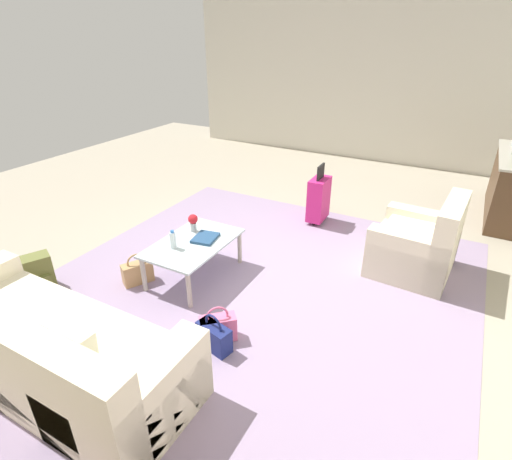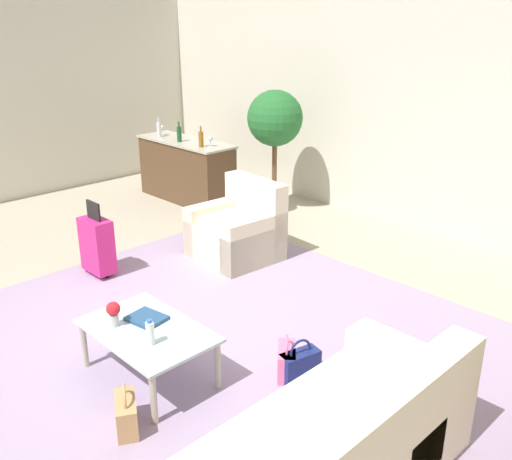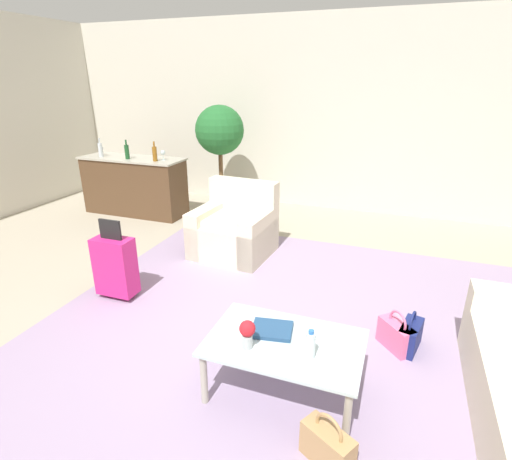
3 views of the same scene
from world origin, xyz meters
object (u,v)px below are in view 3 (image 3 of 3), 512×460
object	(u,v)px
wine_bottle_clear	(100,150)
suitcase_magenta	(115,265)
water_bottle	(311,345)
wine_bottle_green	(127,152)
handbag_tan	(327,446)
bar_console	(135,185)
handbag_navy	(410,336)
coffee_table	(285,348)
wine_bottle_amber	(155,154)
coffee_table_book	(272,330)
flower_vase	(247,332)
handbag_pink	(396,335)
armchair	(236,230)
wine_glass_leftmost	(101,149)
wine_glass_left_of_centre	(163,153)
potted_ficus	(220,138)

from	to	relation	value
wine_bottle_clear	suitcase_magenta	xyz separation A→B (m)	(2.01, -2.29, -0.69)
water_bottle	wine_bottle_green	xyz separation A→B (m)	(-3.69, 3.09, 0.53)
handbag_tan	bar_console	bearing A→B (deg)	137.57
handbag_navy	coffee_table	bearing A→B (deg)	-135.73
wine_bottle_clear	wine_bottle_amber	bearing A→B (deg)	0.00
coffee_table_book	suitcase_magenta	size ratio (longest dim) A/B	0.34
water_bottle	coffee_table	bearing A→B (deg)	153.43
water_bottle	handbag_navy	distance (m)	1.20
wine_bottle_green	handbag_tan	distance (m)	5.29
flower_vase	wine_bottle_amber	size ratio (longest dim) A/B	0.68
water_bottle	coffee_table_book	world-z (taller)	water_bottle
bar_console	handbag_pink	size ratio (longest dim) A/B	4.83
armchair	coffee_table_book	world-z (taller)	armchair
handbag_navy	wine_bottle_amber	bearing A→B (deg)	150.61
coffee_table_book	handbag_tan	world-z (taller)	coffee_table_book
wine_glass_leftmost	handbag_tan	size ratio (longest dim) A/B	0.43
suitcase_magenta	handbag_tan	world-z (taller)	suitcase_magenta
coffee_table_book	handbag_tan	distance (m)	0.83
water_bottle	suitcase_magenta	bearing A→B (deg)	160.02
wine_bottle_green	flower_vase	bearing A→B (deg)	-43.82
wine_glass_leftmost	handbag_navy	size ratio (longest dim) A/B	0.43
coffee_table_book	armchair	bearing A→B (deg)	109.46
coffee_table_book	wine_bottle_green	distance (m)	4.49
suitcase_magenta	wine_bottle_amber	bearing A→B (deg)	113.12
handbag_pink	bar_console	bearing A→B (deg)	151.51
wine_bottle_green	handbag_pink	world-z (taller)	wine_bottle_green
coffee_table_book	wine_bottle_clear	bearing A→B (deg)	133.30
wine_bottle_amber	handbag_pink	bearing A→B (deg)	-30.50
coffee_table_book	handbag_tan	xyz separation A→B (m)	(0.53, -0.55, -0.32)
wine_glass_left_of_centre	potted_ficus	distance (m)	0.94
handbag_navy	potted_ficus	bearing A→B (deg)	136.78
suitcase_magenta	handbag_tan	distance (m)	2.68
armchair	coffee_table	size ratio (longest dim) A/B	0.91
wine_glass_leftmost	wine_glass_left_of_centre	size ratio (longest dim) A/B	1.00
handbag_pink	handbag_navy	world-z (taller)	same
handbag_pink	handbag_tan	distance (m)	1.31
bar_console	handbag_navy	xyz separation A→B (m)	(4.35, -2.27, -0.35)
water_bottle	flower_vase	xyz separation A→B (m)	(-0.42, -0.05, 0.03)
coffee_table_book	bar_console	xyz separation A→B (m)	(-3.38, 3.02, 0.04)
flower_vase	potted_ficus	xyz separation A→B (m)	(-1.98, 3.85, 0.68)
potted_ficus	suitcase_magenta	bearing A→B (deg)	-86.19
armchair	wine_glass_left_of_centre	xyz separation A→B (m)	(-1.61, 0.94, 0.74)
handbag_pink	potted_ficus	distance (m)	4.27
flower_vase	potted_ficus	bearing A→B (deg)	117.22
armchair	potted_ficus	xyz separation A→B (m)	(-0.90, 1.53, 0.93)
wine_bottle_green	handbag_pink	size ratio (longest dim) A/B	0.84
handbag_pink	flower_vase	bearing A→B (deg)	-135.33
armchair	wine_glass_leftmost	distance (m)	3.04
coffee_table	coffee_table_book	world-z (taller)	coffee_table_book
coffee_table_book	water_bottle	bearing A→B (deg)	-39.24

